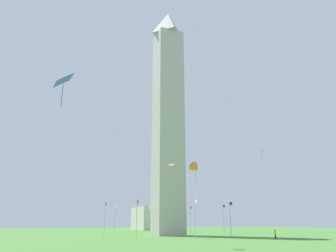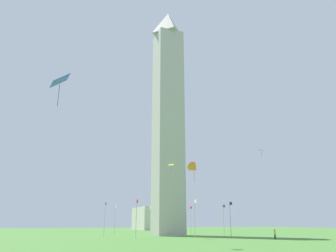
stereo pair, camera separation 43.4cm
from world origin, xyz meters
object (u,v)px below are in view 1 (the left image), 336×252
Objects in this scene: flagpole_e at (224,218)px; kite_green_diamond at (261,151)px; flagpole_sw at (115,218)px; flagpole_w at (105,217)px; kite_yellow_diamond at (171,165)px; person_yellow_shirt at (275,234)px; distant_building at (149,218)px; obelisk_monument at (168,113)px; flagpole_n at (195,216)px; flagpole_ne at (230,217)px; flagpole_se at (190,218)px; kite_blue_diamond at (64,81)px; flagpole_nw at (137,216)px; flagpole_s at (149,218)px; kite_orange_delta at (196,168)px.

flagpole_e is 22.98m from kite_green_diamond.
flagpole_sw is 1.00× the size of flagpole_w.
flagpole_e is 24.38m from kite_yellow_diamond.
person_yellow_shirt is 84.40m from distant_building.
kite_yellow_diamond is at bearing -17.32° from obelisk_monument.
flagpole_n is 11.46m from flagpole_ne.
flagpole_n is at bearing -22.50° from flagpole_se.
kite_blue_diamond reaches higher than person_yellow_shirt.
kite_green_diamond is (-4.34, 1.82, 16.66)m from person_yellow_shirt.
flagpole_nw is 2.71× the size of kite_blue_diamond.
flagpole_sw is 4.20× the size of person_yellow_shirt.
flagpole_s is at bearing 157.50° from flagpole_nw.
flagpole_nw is at bearing 22.50° from flagpole_w.
flagpole_w is (10.58, -25.55, 0.00)m from flagpole_se.
flagpole_nw is 76.16m from distant_building.
flagpole_s is 1.00× the size of flagpole_sw.
flagpole_s is at bearing -17.26° from distant_building.
kite_green_diamond is 81.00m from distant_building.
flagpole_e is 65.37m from kite_blue_diamond.
flagpole_w is at bearing -67.50° from flagpole_se.
flagpole_ne is 4.25× the size of kite_yellow_diamond.
flagpole_se is at bearing 156.44° from kite_orange_delta.
kite_blue_diamond is (38.19, -16.84, 9.82)m from flagpole_nw.
kite_yellow_diamond reaches higher than flagpole_se.
kite_green_diamond reaches higher than flagpole_se.
flagpole_n is 11.46m from flagpole_nw.
kite_orange_delta is at bearing -11.01° from flagpole_s.
distant_building is at bearing 162.74° from flagpole_s.
kite_yellow_diamond reaches higher than flagpole_s.
flagpole_ne is at bearing -22.50° from flagpole_e.
flagpole_w is at bearing 46.32° from person_yellow_shirt.
obelisk_monument is 8.20× the size of flagpole_ne.
distant_building reaches higher than flagpole_s.
kite_green_diamond reaches higher than distant_building.
kite_yellow_diamond is (1.17, -14.27, 10.39)m from flagpole_ne.
flagpole_n is 1.00× the size of flagpole_e.
flagpole_n is 24.64m from kite_orange_delta.
person_yellow_shirt is at bearing 55.05° from kite_yellow_diamond.
obelisk_monument is 30.12m from flagpole_s.
flagpole_e is at bearing 89.75° from obelisk_monument.
kite_yellow_diamond is at bearing -57.79° from flagpole_e.
obelisk_monument is 20.06m from kite_yellow_diamond.
kite_green_diamond reaches higher than flagpole_e.
obelisk_monument reaches higher than flagpole_e.
flagpole_w is 11.46m from flagpole_nw.
kite_blue_diamond is (48.78, -12.46, 9.82)m from flagpole_w.
kite_blue_diamond reaches higher than flagpole_nw.
flagpole_ne is at bearing 45.00° from flagpole_sw.
distant_building is at bearing 154.41° from flagpole_w.
flagpole_ne is 1.00× the size of flagpole_nw.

